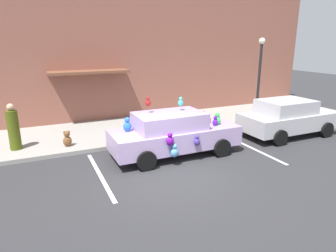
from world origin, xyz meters
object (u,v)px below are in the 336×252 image
Objects in this scene: plush_covered_car at (174,133)px; pedestrian_near_shopfront at (14,129)px; teddy_bear_on_sidewalk at (67,139)px; parked_sedan_behind at (287,117)px; street_lamp_post at (260,72)px.

pedestrian_near_shopfront is at bearing 153.74° from plush_covered_car.
pedestrian_near_shopfront is (-5.09, 2.51, 0.12)m from plush_covered_car.
parked_sedan_behind is at bearing -12.92° from teddy_bear_on_sidewalk.
street_lamp_post is at bearing -0.99° from teddy_bear_on_sidewalk.
teddy_bear_on_sidewalk is at bearing 167.08° from parked_sedan_behind.
plush_covered_car is 1.09× the size of parked_sedan_behind.
plush_covered_car reaches higher than parked_sedan_behind.
street_lamp_post reaches higher than teddy_bear_on_sidewalk.
parked_sedan_behind is 2.48× the size of pedestrian_near_shopfront.
plush_covered_car is 5.67m from pedestrian_near_shopfront.
teddy_bear_on_sidewalk is at bearing 179.01° from street_lamp_post.
pedestrian_near_shopfront reaches higher than parked_sedan_behind.
parked_sedan_behind is 1.06× the size of street_lamp_post.
street_lamp_post is at bearing 19.88° from plush_covered_car.
parked_sedan_behind is (5.36, 0.06, -0.01)m from plush_covered_car.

